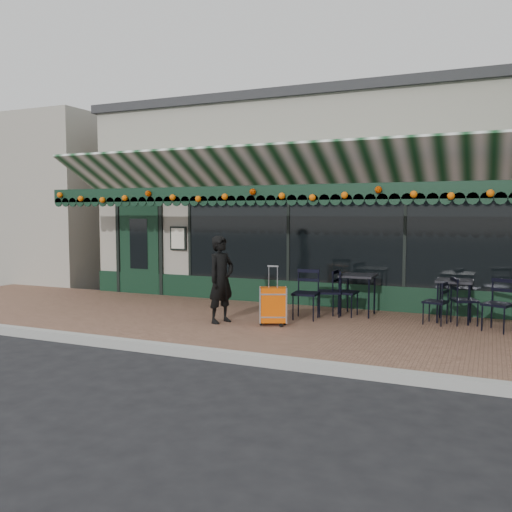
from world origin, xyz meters
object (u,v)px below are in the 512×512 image
at_px(cafe_table_a, 454,284).
at_px(chair_b_right, 345,293).
at_px(chair_a_front, 498,305).
at_px(chair_b_left, 329,293).
at_px(chair_a_left, 435,302).
at_px(chair_b_front, 306,294).
at_px(chair_a_right, 464,301).
at_px(woman, 221,279).
at_px(cafe_table_b, 358,279).
at_px(suitcase, 273,306).

xyz_separation_m(cafe_table_a, chair_b_right, (-1.91, -0.22, -0.24)).
height_order(chair_a_front, chair_b_left, chair_b_left).
relative_size(cafe_table_a, chair_a_left, 0.98).
xyz_separation_m(chair_a_left, chair_b_front, (-2.22, -0.46, 0.08)).
bearing_deg(chair_b_front, chair_a_right, 9.02).
bearing_deg(chair_b_left, woman, -66.25).
xyz_separation_m(cafe_table_b, chair_b_front, (-0.79, -0.76, -0.24)).
relative_size(woman, chair_b_right, 1.76).
bearing_deg(chair_a_left, chair_a_right, 123.30).
bearing_deg(cafe_table_a, suitcase, -151.00).
bearing_deg(cafe_table_b, chair_a_left, -11.77).
relative_size(suitcase, cafe_table_a, 1.36).
bearing_deg(chair_a_left, chair_a_front, 92.95).
bearing_deg(cafe_table_a, chair_a_front, -37.03).
xyz_separation_m(cafe_table_b, chair_b_left, (-0.48, -0.28, -0.26)).
height_order(chair_a_left, chair_b_left, chair_b_left).
height_order(cafe_table_a, chair_b_left, chair_b_left).
distance_m(suitcase, chair_a_left, 2.84).
distance_m(cafe_table_b, chair_a_front, 2.49).
height_order(chair_a_left, chair_b_front, chair_b_front).
height_order(cafe_table_b, chair_b_left, chair_b_left).
xyz_separation_m(chair_a_front, chair_b_left, (-2.91, 0.20, 0.00)).
bearing_deg(chair_b_right, chair_b_left, 118.46).
relative_size(woman, cafe_table_a, 2.04).
height_order(suitcase, chair_b_front, suitcase).
relative_size(chair_a_right, chair_b_left, 0.95).
distance_m(suitcase, chair_b_right, 1.65).
bearing_deg(chair_a_left, suitcase, -51.34).
bearing_deg(suitcase, chair_b_front, 42.54).
height_order(cafe_table_a, cafe_table_b, cafe_table_b).
bearing_deg(chair_b_left, chair_a_right, 76.38).
xyz_separation_m(chair_a_left, chair_b_left, (-1.91, 0.02, 0.06)).
distance_m(chair_a_left, chair_a_front, 1.01).
bearing_deg(chair_a_right, cafe_table_b, 65.29).
height_order(woman, cafe_table_b, woman).
distance_m(chair_a_left, chair_a_right, 0.50).
xyz_separation_m(suitcase, chair_b_right, (0.93, 1.36, 0.09)).
bearing_deg(cafe_table_b, chair_a_right, -3.87).
bearing_deg(cafe_table_a, chair_a_left, -128.24).
bearing_deg(chair_b_right, chair_b_front, 140.39).
relative_size(cafe_table_a, chair_b_front, 0.82).
distance_m(suitcase, chair_a_front, 3.70).
height_order(suitcase, chair_a_right, suitcase).
height_order(suitcase, chair_b_right, suitcase).
height_order(chair_a_front, chair_b_right, chair_b_right).
relative_size(chair_b_right, chair_b_front, 0.95).
xyz_separation_m(woman, chair_a_front, (4.49, 1.18, -0.33)).
bearing_deg(chair_b_front, woman, -149.16).
distance_m(suitcase, cafe_table_a, 3.27).
bearing_deg(cafe_table_b, chair_b_front, -136.01).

